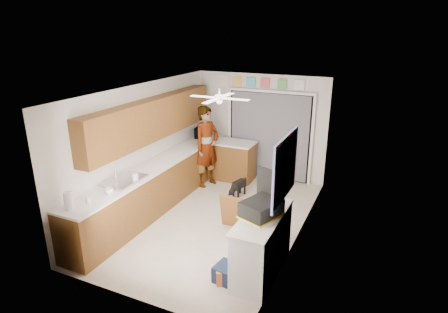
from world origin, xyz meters
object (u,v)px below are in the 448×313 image
(man, at_px, (207,147))
(dog, at_px, (239,187))
(cardboard_box, at_px, (229,274))
(paper_towel_roll, at_px, (68,201))
(suitcase, at_px, (261,208))
(cup, at_px, (109,191))
(microwave, at_px, (203,132))
(navy_crate, at_px, (229,274))

(man, height_order, dog, man)
(man, bearing_deg, cardboard_box, -130.22)
(paper_towel_roll, relative_size, suitcase, 0.50)
(cup, bearing_deg, paper_towel_roll, -104.88)
(paper_towel_roll, bearing_deg, cup, 75.12)
(microwave, xyz_separation_m, navy_crate, (2.32, -3.70, -0.95))
(cup, bearing_deg, microwave, 92.33)
(cup, xyz_separation_m, man, (0.27, 2.96, -0.06))
(cup, relative_size, cardboard_box, 0.36)
(suitcase, distance_m, man, 3.45)
(cup, height_order, navy_crate, cup)
(cardboard_box, bearing_deg, dog, 109.44)
(cardboard_box, height_order, navy_crate, navy_crate)
(cardboard_box, xyz_separation_m, dog, (-0.99, 2.80, 0.08))
(navy_crate, bearing_deg, cardboard_box, 90.00)
(suitcase, distance_m, cardboard_box, 1.08)
(man, bearing_deg, dog, -87.71)
(dog, bearing_deg, paper_towel_roll, -98.76)
(cup, distance_m, dog, 3.06)
(dog, bearing_deg, cup, -100.45)
(suitcase, distance_m, dog, 2.85)
(microwave, relative_size, dog, 0.95)
(paper_towel_roll, distance_m, suitcase, 2.85)
(suitcase, bearing_deg, cardboard_box, -107.28)
(suitcase, relative_size, navy_crate, 1.38)
(man, bearing_deg, paper_towel_roll, -169.26)
(suitcase, bearing_deg, microwave, 149.35)
(microwave, relative_size, navy_crate, 1.17)
(suitcase, xyz_separation_m, cardboard_box, (-0.32, -0.41, -0.94))
(cup, relative_size, paper_towel_roll, 0.47)
(cardboard_box, xyz_separation_m, navy_crate, (0.00, -0.00, 0.01))
(microwave, height_order, paper_towel_roll, paper_towel_roll)
(suitcase, bearing_deg, cup, -152.16)
(microwave, xyz_separation_m, paper_towel_roll, (-0.03, -4.28, 0.01))
(microwave, relative_size, paper_towel_roll, 1.68)
(suitcase, bearing_deg, navy_crate, -107.14)
(cardboard_box, relative_size, navy_crate, 0.92)
(paper_towel_roll, height_order, suitcase, paper_towel_roll)
(cup, distance_m, man, 2.97)
(navy_crate, relative_size, dog, 0.82)
(cardboard_box, height_order, dog, dog)
(cup, xyz_separation_m, navy_crate, (2.17, -0.10, -0.87))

